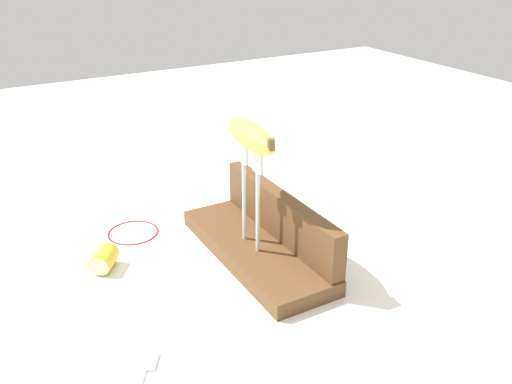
% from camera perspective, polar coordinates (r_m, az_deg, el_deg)
% --- Properties ---
extents(ground_plane, '(3.00, 3.00, 0.00)m').
position_cam_1_polar(ground_plane, '(1.00, 0.00, -6.66)').
color(ground_plane, silver).
extents(wooden_board, '(0.35, 0.13, 0.03)m').
position_cam_1_polar(wooden_board, '(1.00, 0.00, -5.96)').
color(wooden_board, brown).
rests_on(wooden_board, ground).
extents(board_backstop, '(0.35, 0.03, 0.08)m').
position_cam_1_polar(board_backstop, '(0.99, 2.56, -2.41)').
color(board_backstop, brown).
rests_on(board_backstop, wooden_board).
extents(fork_stand_center, '(0.07, 0.01, 0.18)m').
position_cam_1_polar(fork_stand_center, '(0.93, -0.55, 0.40)').
color(fork_stand_center, silver).
rests_on(fork_stand_center, wooden_board).
extents(banana_raised_center, '(0.16, 0.05, 0.04)m').
position_cam_1_polar(banana_raised_center, '(0.90, -0.57, 5.86)').
color(banana_raised_center, '#DBD147').
rests_on(banana_raised_center, fork_stand_center).
extents(fork_fallen_near, '(0.16, 0.11, 0.01)m').
position_cam_1_polar(fork_fallen_near, '(0.77, -11.86, -18.84)').
color(fork_fallen_near, silver).
rests_on(fork_fallen_near, ground).
extents(banana_chunk_near, '(0.06, 0.06, 0.04)m').
position_cam_1_polar(banana_chunk_near, '(0.99, -15.40, -6.70)').
color(banana_chunk_near, yellow).
rests_on(banana_chunk_near, ground).
extents(wire_coil, '(0.10, 0.10, 0.00)m').
position_cam_1_polar(wire_coil, '(1.10, -12.55, -4.03)').
color(wire_coil, red).
rests_on(wire_coil, ground).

